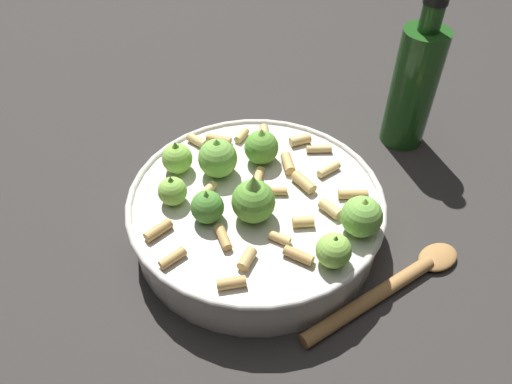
{
  "coord_description": "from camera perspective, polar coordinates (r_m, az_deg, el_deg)",
  "views": [
    {
      "loc": [
        -0.04,
        0.4,
        0.46
      ],
      "look_at": [
        0.0,
        0.0,
        0.07
      ],
      "focal_mm": 34.8,
      "sensor_mm": 36.0,
      "label": 1
    }
  ],
  "objects": [
    {
      "name": "olive_oil_bottle",
      "position": [
        0.72,
        17.7,
        11.64
      ],
      "size": [
        0.06,
        0.06,
        0.22
      ],
      "color": "#1E4C19",
      "rests_on": "ground"
    },
    {
      "name": "ground_plane",
      "position": [
        0.61,
        -0.0,
        -4.45
      ],
      "size": [
        2.4,
        2.4,
        0.0
      ],
      "primitive_type": "plane",
      "color": "#2D2B28"
    },
    {
      "name": "wooden_spoon",
      "position": [
        0.58,
        15.52,
        -10.25
      ],
      "size": [
        0.19,
        0.16,
        0.02
      ],
      "color": "#9E703D",
      "rests_on": "ground"
    },
    {
      "name": "cooking_pan",
      "position": [
        0.58,
        -0.02,
        -2.08
      ],
      "size": [
        0.3,
        0.3,
        0.12
      ],
      "color": "beige",
      "rests_on": "ground"
    }
  ]
}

